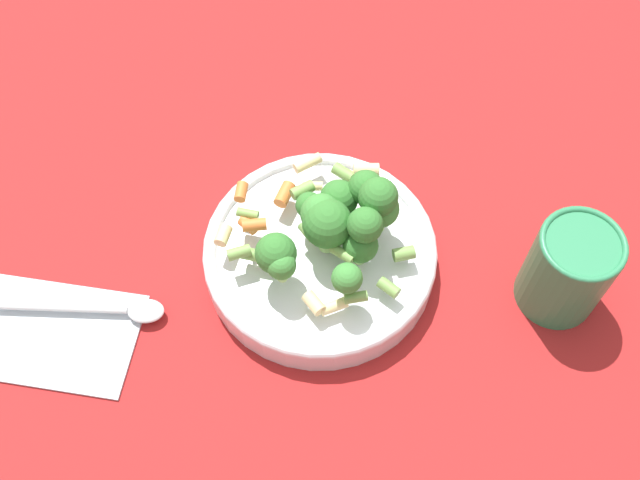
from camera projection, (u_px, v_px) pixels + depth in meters
ground_plane at (320, 263)px, 0.77m from camera, size 3.00×3.00×0.00m
bowl at (320, 254)px, 0.75m from camera, size 0.23×0.23×0.04m
pasta_salad at (334, 222)px, 0.70m from camera, size 0.18×0.19×0.08m
cup at (568, 269)px, 0.71m from camera, size 0.08×0.08×0.10m
napkin at (51, 333)px, 0.73m from camera, size 0.12×0.17×0.01m
spoon at (105, 310)px, 0.73m from camera, size 0.03×0.18×0.01m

